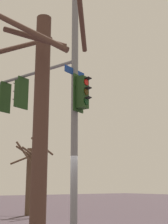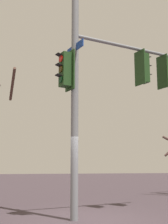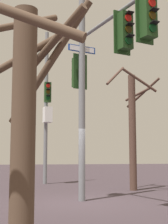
# 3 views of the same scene
# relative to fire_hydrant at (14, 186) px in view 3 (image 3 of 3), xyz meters

# --- Properties ---
(ground_plane) EXTENTS (80.00, 80.00, 0.00)m
(ground_plane) POSITION_rel_fire_hydrant_xyz_m (-2.58, -2.47, -0.34)
(ground_plane) COLOR #392D32
(main_signal_pole_assembly) EXTENTS (5.66, 3.05, 9.97)m
(main_signal_pole_assembly) POSITION_rel_fire_hydrant_xyz_m (-3.08, -2.80, 4.96)
(main_signal_pole_assembly) COLOR slate
(main_signal_pole_assembly) RESTS_ON ground
(secondary_pole_assembly) EXTENTS (0.76, 0.52, 8.50)m
(secondary_pole_assembly) POSITION_rel_fire_hydrant_xyz_m (4.45, -1.51, 3.89)
(secondary_pole_assembly) COLOR slate
(secondary_pole_assembly) RESTS_ON ground
(fire_hydrant) EXTENTS (0.38, 0.24, 0.73)m
(fire_hydrant) POSITION_rel_fire_hydrant_xyz_m (0.00, 0.00, 0.00)
(fire_hydrant) COLOR #B2B2B7
(fire_hydrant) RESTS_ON ground
(bare_tree_behind_pole) EXTENTS (2.56, 2.29, 4.01)m
(bare_tree_behind_pole) POSITION_rel_fire_hydrant_xyz_m (-9.41, -0.46, 1.78)
(bare_tree_behind_pole) COLOR brown
(bare_tree_behind_pole) RESTS_ON ground
(bare_tree_across_street) EXTENTS (2.31, 2.59, 5.93)m
(bare_tree_across_street) POSITION_rel_fire_hydrant_xyz_m (0.78, -5.23, 2.59)
(bare_tree_across_street) COLOR #4E362C
(bare_tree_across_street) RESTS_ON ground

